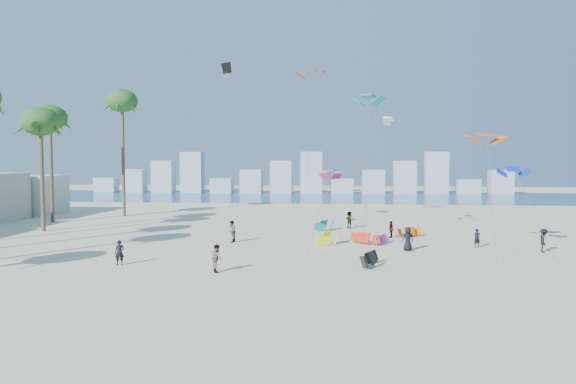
{
  "coord_description": "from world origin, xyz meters",
  "views": [
    {
      "loc": [
        7.31,
        -28.22,
        7.37
      ],
      "look_at": [
        3.0,
        16.0,
        4.5
      ],
      "focal_mm": 33.92,
      "sensor_mm": 36.0,
      "label": 1
    }
  ],
  "objects": [
    {
      "name": "ground",
      "position": [
        0.0,
        0.0,
        0.0
      ],
      "size": [
        220.0,
        220.0,
        0.0
      ],
      "primitive_type": "plane",
      "color": "beige",
      "rests_on": "ground"
    },
    {
      "name": "flying_kites",
      "position": [
        11.51,
        20.98,
        11.84
      ],
      "size": [
        35.97,
        21.88,
        17.18
      ],
      "color": "#E232A6",
      "rests_on": "ground"
    },
    {
      "name": "kitesurfer_near",
      "position": [
        -7.69,
        7.18,
        0.86
      ],
      "size": [
        0.71,
        0.57,
        1.71
      ],
      "primitive_type": "imported",
      "rotation": [
        0.0,
        0.0,
        0.28
      ],
      "color": "black",
      "rests_on": "ground"
    },
    {
      "name": "kitesurfers_far",
      "position": [
        11.37,
        19.37,
        0.9
      ],
      "size": [
        25.86,
        14.39,
        1.88
      ],
      "color": "black",
      "rests_on": "ground"
    },
    {
      "name": "ocean",
      "position": [
        0.0,
        72.0,
        0.01
      ],
      "size": [
        220.0,
        220.0,
        0.0
      ],
      "primitive_type": "plane",
      "color": "navy",
      "rests_on": "ground"
    },
    {
      "name": "grounded_kites",
      "position": [
        8.69,
        18.02,
        0.46
      ],
      "size": [
        10.87,
        20.93,
        0.99
      ],
      "color": "#B73112",
      "rests_on": "ground"
    },
    {
      "name": "kitesurfer_mid",
      "position": [
        -0.55,
        5.61,
        0.89
      ],
      "size": [
        0.93,
        1.05,
        1.78
      ],
      "primitive_type": "imported",
      "rotation": [
        0.0,
        0.0,
        1.92
      ],
      "color": "gray",
      "rests_on": "ground"
    },
    {
      "name": "distant_skyline",
      "position": [
        -1.19,
        82.0,
        3.09
      ],
      "size": [
        85.0,
        3.0,
        8.4
      ],
      "color": "#9EADBF",
      "rests_on": "ground"
    }
  ]
}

